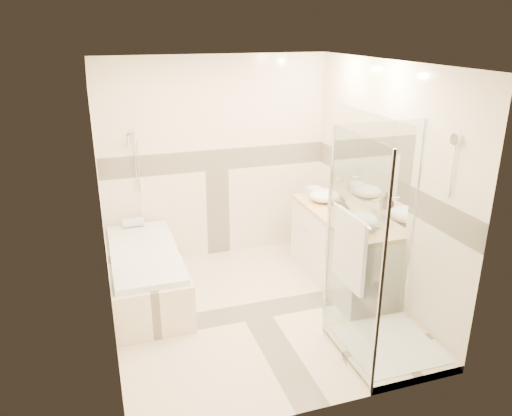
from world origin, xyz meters
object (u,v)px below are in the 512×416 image
object	(u,v)px
vessel_sink_far	(360,220)
amenity_bottle_a	(341,206)
bathtub	(146,271)
amenity_bottle_b	(343,208)
vanity	(340,248)
vessel_sink_near	(324,196)
shower_enclosure	(377,302)

from	to	relation	value
vessel_sink_far	amenity_bottle_a	world-z (taller)	amenity_bottle_a
bathtub	amenity_bottle_b	distance (m)	2.26
vanity	amenity_bottle_a	bearing A→B (deg)	174.51
bathtub	vessel_sink_near	size ratio (longest dim) A/B	4.77
vanity	shower_enclosure	world-z (taller)	shower_enclosure
vanity	vessel_sink_near	size ratio (longest dim) A/B	4.54
vanity	amenity_bottle_b	distance (m)	0.51
bathtub	vessel_sink_near	xyz separation A→B (m)	(2.13, 0.08, 0.61)
bathtub	vanity	world-z (taller)	vanity
vanity	amenity_bottle_b	bearing A→B (deg)	-115.35
vessel_sink_far	amenity_bottle_b	distance (m)	0.37
shower_enclosure	vanity	bearing A→B (deg)	77.03
vanity	vessel_sink_far	world-z (taller)	vessel_sink_far
vanity	shower_enclosure	bearing A→B (deg)	-102.97
vessel_sink_near	vessel_sink_far	bearing A→B (deg)	-90.00
bathtub	vessel_sink_far	xyz separation A→B (m)	(2.13, -0.76, 0.62)
vessel_sink_near	vessel_sink_far	distance (m)	0.85
vessel_sink_near	amenity_bottle_b	distance (m)	0.48
vessel_sink_near	amenity_bottle_a	size ratio (longest dim) A/B	1.91
shower_enclosure	amenity_bottle_b	distance (m)	1.33
vessel_sink_near	amenity_bottle_b	bearing A→B (deg)	-90.00
shower_enclosure	amenity_bottle_b	size ratio (longest dim) A/B	11.68
bathtub	vanity	size ratio (longest dim) A/B	1.05
bathtub	vessel_sink_far	distance (m)	2.35
shower_enclosure	vessel_sink_far	size ratio (longest dim) A/B	5.28
shower_enclosure	amenity_bottle_a	xyz separation A→B (m)	(0.27, 1.27, 0.44)
vessel_sink_far	shower_enclosure	bearing A→B (deg)	-107.62
bathtub	vessel_sink_near	distance (m)	2.22
amenity_bottle_b	vanity	bearing A→B (deg)	64.65
vanity	amenity_bottle_a	distance (m)	0.52
vessel_sink_near	amenity_bottle_a	bearing A→B (deg)	-90.00
vessel_sink_far	amenity_bottle_a	size ratio (longest dim) A/B	2.07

